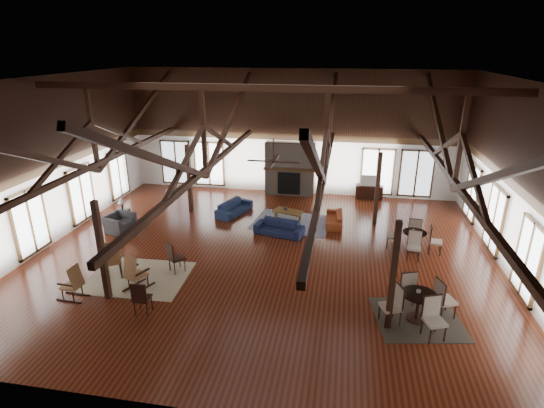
% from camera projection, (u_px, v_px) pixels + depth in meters
% --- Properties ---
extents(floor, '(16.00, 16.00, 0.00)m').
position_uv_depth(floor, '(264.00, 254.00, 15.10)').
color(floor, '#572612').
rests_on(floor, ground).
extents(ceiling, '(16.00, 14.00, 0.02)m').
position_uv_depth(ceiling, '(263.00, 80.00, 12.99)').
color(ceiling, black).
rests_on(ceiling, wall_back).
extents(wall_back, '(16.00, 0.02, 6.00)m').
position_uv_depth(wall_back, '(291.00, 133.00, 20.50)').
color(wall_back, white).
rests_on(wall_back, floor).
extents(wall_front, '(16.00, 0.02, 6.00)m').
position_uv_depth(wall_front, '(189.00, 283.00, 7.59)').
color(wall_front, white).
rests_on(wall_front, floor).
extents(wall_left, '(0.02, 14.00, 6.00)m').
position_uv_depth(wall_left, '(47.00, 163.00, 15.34)').
color(wall_left, white).
rests_on(wall_left, floor).
extents(wall_right, '(0.02, 14.00, 6.00)m').
position_uv_depth(wall_right, '(524.00, 187.00, 12.74)').
color(wall_right, white).
rests_on(wall_right, floor).
extents(roof_truss, '(15.60, 14.07, 3.14)m').
position_uv_depth(roof_truss, '(263.00, 143.00, 13.68)').
color(roof_truss, black).
rests_on(roof_truss, wall_back).
extents(post_grid, '(8.16, 7.16, 3.05)m').
position_uv_depth(post_grid, '(264.00, 215.00, 14.56)').
color(post_grid, black).
rests_on(post_grid, floor).
extents(fireplace, '(2.50, 0.69, 2.60)m').
position_uv_depth(fireplace, '(290.00, 169.00, 20.79)').
color(fireplace, '#726456').
rests_on(fireplace, floor).
extents(ceiling_fan, '(1.60, 1.60, 0.75)m').
position_uv_depth(ceiling_fan, '(273.00, 160.00, 12.78)').
color(ceiling_fan, black).
rests_on(ceiling_fan, roof_truss).
extents(sofa_navy_front, '(2.03, 1.16, 0.56)m').
position_uv_depth(sofa_navy_front, '(279.00, 228.00, 16.62)').
color(sofa_navy_front, '#151B3A').
rests_on(sofa_navy_front, floor).
extents(sofa_navy_left, '(2.05, 1.36, 0.56)m').
position_uv_depth(sofa_navy_left, '(234.00, 208.00, 18.67)').
color(sofa_navy_left, '#182442').
rests_on(sofa_navy_left, floor).
extents(sofa_orange, '(1.71, 0.72, 0.49)m').
position_uv_depth(sofa_orange, '(334.00, 218.00, 17.60)').
color(sofa_orange, brown).
rests_on(sofa_orange, floor).
extents(coffee_table, '(1.34, 0.96, 0.46)m').
position_uv_depth(coffee_table, '(288.00, 212.00, 17.85)').
color(coffee_table, brown).
rests_on(coffee_table, floor).
extents(vase, '(0.22, 0.22, 0.19)m').
position_uv_depth(vase, '(286.00, 208.00, 17.86)').
color(vase, '#B2B2B2').
rests_on(vase, coffee_table).
extents(armchair, '(1.25, 1.15, 0.70)m').
position_uv_depth(armchair, '(119.00, 223.00, 16.89)').
color(armchair, '#2B2A2D').
rests_on(armchair, floor).
extents(side_table_lamp, '(0.45, 0.45, 1.16)m').
position_uv_depth(side_table_lamp, '(123.00, 213.00, 17.62)').
color(side_table_lamp, black).
rests_on(side_table_lamp, floor).
extents(rocking_chair_a, '(0.93, 1.05, 1.20)m').
position_uv_depth(rocking_chair_a, '(112.00, 259.00, 13.55)').
color(rocking_chair_a, olive).
rests_on(rocking_chair_a, floor).
extents(rocking_chair_b, '(0.79, 1.00, 1.15)m').
position_uv_depth(rocking_chair_b, '(134.00, 274.00, 12.75)').
color(rocking_chair_b, olive).
rests_on(rocking_chair_b, floor).
extents(rocking_chair_c, '(0.86, 0.50, 1.07)m').
position_uv_depth(rocking_chair_c, '(74.00, 283.00, 12.30)').
color(rocking_chair_c, olive).
rests_on(rocking_chair_c, floor).
extents(side_chair_a, '(0.63, 0.63, 1.06)m').
position_uv_depth(side_chair_a, '(173.00, 255.00, 13.71)').
color(side_chair_a, black).
rests_on(side_chair_a, floor).
extents(side_chair_b, '(0.46, 0.46, 1.02)m').
position_uv_depth(side_chair_b, '(141.00, 296.00, 11.52)').
color(side_chair_b, black).
rests_on(side_chair_b, floor).
extents(cafe_table_near, '(2.15, 2.15, 1.11)m').
position_uv_depth(cafe_table_near, '(419.00, 302.00, 11.34)').
color(cafe_table_near, black).
rests_on(cafe_table_near, floor).
extents(cafe_table_far, '(1.97, 1.97, 1.01)m').
position_uv_depth(cafe_table_far, '(414.00, 238.00, 15.23)').
color(cafe_table_far, black).
rests_on(cafe_table_far, floor).
extents(cup_near, '(0.12, 0.12, 0.09)m').
position_uv_depth(cup_near, '(419.00, 291.00, 11.28)').
color(cup_near, '#B2B2B2').
rests_on(cup_near, cafe_table_near).
extents(cup_far, '(0.16, 0.16, 0.10)m').
position_uv_depth(cup_far, '(413.00, 231.00, 15.11)').
color(cup_far, '#B2B2B2').
rests_on(cup_far, cafe_table_far).
extents(tv_console, '(1.28, 0.48, 0.64)m').
position_uv_depth(tv_console, '(369.00, 192.00, 20.58)').
color(tv_console, black).
rests_on(tv_console, floor).
extents(television, '(0.93, 0.15, 0.54)m').
position_uv_depth(television, '(370.00, 180.00, 20.37)').
color(television, '#B2B2B2').
rests_on(television, tv_console).
extents(rug_tan, '(3.15, 2.52, 0.01)m').
position_uv_depth(rug_tan, '(139.00, 277.00, 13.60)').
color(rug_tan, tan).
rests_on(rug_tan, floor).
extents(rug_navy, '(3.41, 2.72, 0.01)m').
position_uv_depth(rug_navy, '(292.00, 222.00, 17.82)').
color(rug_navy, '#1A1D4A').
rests_on(rug_navy, floor).
extents(rug_dark, '(2.57, 2.40, 0.01)m').
position_uv_depth(rug_dark, '(418.00, 319.00, 11.54)').
color(rug_dark, black).
rests_on(rug_dark, floor).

